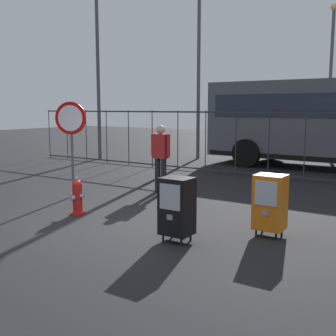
{
  "coord_description": "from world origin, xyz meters",
  "views": [
    {
      "loc": [
        4.84,
        -5.73,
        2.09
      ],
      "look_at": [
        0.3,
        1.2,
        0.9
      ],
      "focal_mm": 44.95,
      "sensor_mm": 36.0,
      "label": 1
    }
  ],
  "objects_px": {
    "newspaper_box_secondary": "(270,202)",
    "pedestrian": "(161,154)",
    "newspaper_box_primary": "(177,206)",
    "street_light_far_right": "(97,39)",
    "street_light_far_left": "(331,68)",
    "stop_sign": "(71,129)",
    "fire_hydrant": "(77,197)",
    "street_light_near_right": "(199,60)"
  },
  "relations": [
    {
      "from": "newspaper_box_primary",
      "to": "street_light_near_right",
      "type": "height_order",
      "value": "street_light_near_right"
    },
    {
      "from": "newspaper_box_secondary",
      "to": "pedestrian",
      "type": "xyz_separation_m",
      "value": [
        -3.53,
        2.02,
        0.38
      ]
    },
    {
      "from": "fire_hydrant",
      "to": "newspaper_box_secondary",
      "type": "distance_m",
      "value": 3.73
    },
    {
      "from": "fire_hydrant",
      "to": "stop_sign",
      "type": "xyz_separation_m",
      "value": [
        -1.34,
        1.18,
        1.25
      ]
    },
    {
      "from": "fire_hydrant",
      "to": "newspaper_box_secondary",
      "type": "bearing_deg",
      "value": 11.03
    },
    {
      "from": "newspaper_box_primary",
      "to": "street_light_far_right",
      "type": "relative_size",
      "value": 0.12
    },
    {
      "from": "pedestrian",
      "to": "street_light_far_left",
      "type": "height_order",
      "value": "street_light_far_left"
    },
    {
      "from": "newspaper_box_primary",
      "to": "street_light_near_right",
      "type": "bearing_deg",
      "value": 117.51
    },
    {
      "from": "pedestrian",
      "to": "street_light_far_left",
      "type": "relative_size",
      "value": 0.25
    },
    {
      "from": "newspaper_box_secondary",
      "to": "street_light_far_right",
      "type": "xyz_separation_m",
      "value": [
        -9.51,
        6.36,
        4.21
      ]
    },
    {
      "from": "fire_hydrant",
      "to": "street_light_far_right",
      "type": "bearing_deg",
      "value": 129.64
    },
    {
      "from": "newspaper_box_primary",
      "to": "street_light_far_right",
      "type": "distance_m",
      "value": 11.97
    },
    {
      "from": "stop_sign",
      "to": "street_light_far_right",
      "type": "height_order",
      "value": "street_light_far_right"
    },
    {
      "from": "pedestrian",
      "to": "street_light_far_right",
      "type": "xyz_separation_m",
      "value": [
        -5.98,
        4.33,
        3.83
      ]
    },
    {
      "from": "street_light_far_right",
      "to": "pedestrian",
      "type": "bearing_deg",
      "value": -35.94
    },
    {
      "from": "newspaper_box_secondary",
      "to": "street_light_far_right",
      "type": "height_order",
      "value": "street_light_far_right"
    },
    {
      "from": "street_light_far_left",
      "to": "stop_sign",
      "type": "bearing_deg",
      "value": -102.82
    },
    {
      "from": "newspaper_box_secondary",
      "to": "stop_sign",
      "type": "bearing_deg",
      "value": 174.68
    },
    {
      "from": "stop_sign",
      "to": "pedestrian",
      "type": "relative_size",
      "value": 1.34
    },
    {
      "from": "newspaper_box_primary",
      "to": "street_light_near_right",
      "type": "relative_size",
      "value": 0.15
    },
    {
      "from": "street_light_near_right",
      "to": "street_light_far_left",
      "type": "xyz_separation_m",
      "value": [
        4.07,
        4.61,
        -0.14
      ]
    },
    {
      "from": "street_light_near_right",
      "to": "street_light_far_right",
      "type": "xyz_separation_m",
      "value": [
        -3.35,
        -2.26,
        0.8
      ]
    },
    {
      "from": "street_light_near_right",
      "to": "street_light_far_right",
      "type": "distance_m",
      "value": 4.12
    },
    {
      "from": "newspaper_box_primary",
      "to": "newspaper_box_secondary",
      "type": "bearing_deg",
      "value": 43.62
    },
    {
      "from": "newspaper_box_primary",
      "to": "newspaper_box_secondary",
      "type": "distance_m",
      "value": 1.55
    },
    {
      "from": "newspaper_box_secondary",
      "to": "street_light_far_left",
      "type": "xyz_separation_m",
      "value": [
        -2.09,
        13.23,
        3.26
      ]
    },
    {
      "from": "fire_hydrant",
      "to": "pedestrian",
      "type": "height_order",
      "value": "pedestrian"
    },
    {
      "from": "newspaper_box_primary",
      "to": "street_light_far_left",
      "type": "distance_m",
      "value": 14.69
    },
    {
      "from": "fire_hydrant",
      "to": "street_light_near_right",
      "type": "bearing_deg",
      "value": 105.05
    },
    {
      "from": "newspaper_box_primary",
      "to": "street_light_far_right",
      "type": "xyz_separation_m",
      "value": [
        -8.39,
        7.42,
        4.21
      ]
    },
    {
      "from": "newspaper_box_primary",
      "to": "fire_hydrant",
      "type": "bearing_deg",
      "value": 172.03
    },
    {
      "from": "fire_hydrant",
      "to": "newspaper_box_secondary",
      "type": "relative_size",
      "value": 0.73
    },
    {
      "from": "newspaper_box_secondary",
      "to": "street_light_far_right",
      "type": "distance_m",
      "value": 12.19
    },
    {
      "from": "fire_hydrant",
      "to": "street_light_far_left",
      "type": "bearing_deg",
      "value": 83.59
    },
    {
      "from": "stop_sign",
      "to": "street_light_near_right",
      "type": "distance_m",
      "value": 8.57
    },
    {
      "from": "newspaper_box_primary",
      "to": "street_light_far_left",
      "type": "xyz_separation_m",
      "value": [
        -0.97,
        14.29,
        3.26
      ]
    },
    {
      "from": "newspaper_box_primary",
      "to": "stop_sign",
      "type": "xyz_separation_m",
      "value": [
        -3.87,
        1.53,
        1.03
      ]
    },
    {
      "from": "fire_hydrant",
      "to": "street_light_far_left",
      "type": "relative_size",
      "value": 0.11
    },
    {
      "from": "fire_hydrant",
      "to": "newspaper_box_primary",
      "type": "bearing_deg",
      "value": -7.97
    },
    {
      "from": "stop_sign",
      "to": "pedestrian",
      "type": "xyz_separation_m",
      "value": [
        1.46,
        1.56,
        -0.65
      ]
    },
    {
      "from": "newspaper_box_secondary",
      "to": "pedestrian",
      "type": "height_order",
      "value": "pedestrian"
    },
    {
      "from": "newspaper_box_primary",
      "to": "newspaper_box_secondary",
      "type": "height_order",
      "value": "same"
    }
  ]
}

